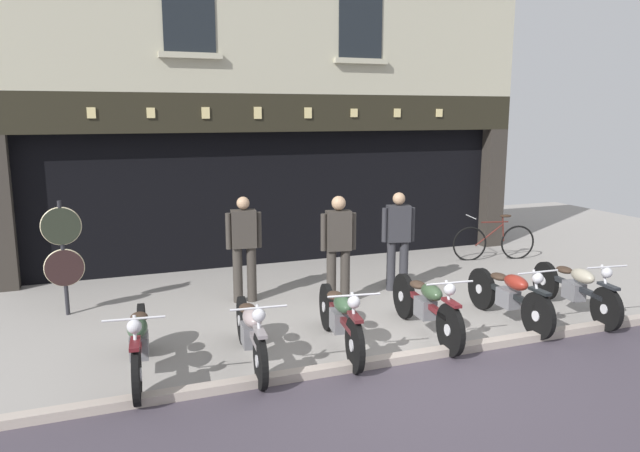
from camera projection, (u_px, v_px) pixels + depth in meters
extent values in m
cube|color=gray|center=(285.00, 268.00, 11.79)|extent=(22.26, 10.00, 0.08)
cube|color=#AD9F94|center=(408.00, 360.00, 7.27)|extent=(22.26, 0.16, 0.18)
cube|color=black|center=(254.00, 187.00, 13.66)|extent=(9.44, 4.00, 2.60)
cube|color=#332D28|center=(492.00, 188.00, 13.43)|extent=(0.44, 0.36, 2.60)
cube|color=black|center=(276.00, 190.00, 12.03)|extent=(9.03, 0.03, 2.18)
cube|color=black|center=(281.00, 113.00, 11.35)|extent=(10.26, 0.24, 0.70)
cube|color=#DBC684|center=(91.00, 113.00, 10.05)|extent=(0.14, 0.03, 0.18)
cube|color=#DBC684|center=(151.00, 113.00, 10.39)|extent=(0.14, 0.03, 0.18)
cube|color=#DBC684|center=(206.00, 113.00, 10.72)|extent=(0.14, 0.03, 0.20)
cube|color=#DBC684|center=(258.00, 113.00, 11.05)|extent=(0.14, 0.03, 0.22)
cube|color=#DBC684|center=(308.00, 113.00, 11.40)|extent=(0.14, 0.03, 0.20)
cube|color=#DBC684|center=(354.00, 113.00, 11.73)|extent=(0.14, 0.03, 0.16)
cube|color=#DBC684|center=(397.00, 113.00, 12.07)|extent=(0.14, 0.03, 0.17)
cube|color=#DBC684|center=(439.00, 113.00, 12.41)|extent=(0.14, 0.03, 0.16)
cube|color=#B1AC94|center=(279.00, 20.00, 11.11)|extent=(10.26, 0.40, 2.66)
cube|color=black|center=(189.00, 13.00, 10.33)|extent=(0.90, 0.02, 1.30)
cube|color=#B1AC94|center=(191.00, 55.00, 10.42)|extent=(1.10, 0.12, 0.10)
cube|color=black|center=(361.00, 23.00, 11.47)|extent=(0.90, 0.02, 1.30)
cube|color=#B1AC94|center=(361.00, 61.00, 11.56)|extent=(1.10, 0.12, 0.10)
cylinder|color=black|center=(137.00, 375.00, 6.14)|extent=(0.14, 0.64, 0.63)
cylinder|color=silver|center=(137.00, 375.00, 6.14)|extent=(0.12, 0.15, 0.14)
cylinder|color=black|center=(142.00, 329.00, 7.45)|extent=(0.15, 0.64, 0.63)
cylinder|color=silver|center=(142.00, 329.00, 7.45)|extent=(0.13, 0.15, 0.14)
cube|color=#56161B|center=(139.00, 340.00, 6.77)|extent=(0.22, 1.26, 0.07)
cube|color=slate|center=(139.00, 345.00, 6.78)|extent=(0.24, 0.34, 0.26)
ellipsoid|color=#324932|center=(137.00, 328.00, 6.58)|extent=(0.27, 0.48, 0.20)
ellipsoid|color=#38281E|center=(139.00, 317.00, 6.97)|extent=(0.23, 0.32, 0.10)
cube|color=#56161B|center=(135.00, 344.00, 6.08)|extent=(0.14, 0.37, 0.04)
sphere|color=silver|center=(134.00, 326.00, 6.10)|extent=(0.15, 0.15, 0.15)
cylinder|color=silver|center=(134.00, 319.00, 6.09)|extent=(0.62, 0.10, 0.02)
cylinder|color=silver|center=(135.00, 347.00, 6.12)|extent=(0.07, 0.27, 0.61)
cylinder|color=black|center=(261.00, 361.00, 6.50)|extent=(0.13, 0.62, 0.62)
cylinder|color=silver|center=(261.00, 361.00, 6.50)|extent=(0.11, 0.15, 0.14)
cylinder|color=black|center=(243.00, 320.00, 7.78)|extent=(0.14, 0.63, 0.62)
cylinder|color=silver|center=(243.00, 320.00, 7.78)|extent=(0.12, 0.15, 0.14)
cube|color=gray|center=(251.00, 329.00, 7.12)|extent=(0.19, 1.24, 0.07)
cube|color=slate|center=(251.00, 335.00, 7.13)|extent=(0.23, 0.34, 0.26)
ellipsoid|color=gray|center=(252.00, 317.00, 6.93)|extent=(0.26, 0.48, 0.20)
ellipsoid|color=#38281E|center=(247.00, 308.00, 7.31)|extent=(0.23, 0.32, 0.10)
cube|color=gray|center=(260.00, 332.00, 6.44)|extent=(0.13, 0.37, 0.04)
sphere|color=silver|center=(259.00, 315.00, 6.46)|extent=(0.15, 0.15, 0.15)
cylinder|color=silver|center=(259.00, 308.00, 6.45)|extent=(0.62, 0.08, 0.02)
cylinder|color=silver|center=(259.00, 334.00, 6.48)|extent=(0.06, 0.27, 0.61)
cylinder|color=black|center=(355.00, 345.00, 6.91)|extent=(0.17, 0.65, 0.64)
cylinder|color=silver|center=(355.00, 345.00, 6.91)|extent=(0.12, 0.15, 0.14)
cylinder|color=black|center=(327.00, 307.00, 8.28)|extent=(0.18, 0.65, 0.64)
cylinder|color=silver|center=(327.00, 307.00, 8.28)|extent=(0.13, 0.16, 0.14)
cube|color=#551B1F|center=(340.00, 315.00, 7.57)|extent=(0.27, 1.31, 0.07)
cube|color=slate|center=(340.00, 321.00, 7.58)|extent=(0.25, 0.35, 0.26)
ellipsoid|color=#314C32|center=(343.00, 304.00, 7.37)|extent=(0.29, 0.49, 0.20)
ellipsoid|color=#38281E|center=(335.00, 296.00, 7.79)|extent=(0.24, 0.33, 0.10)
cube|color=#551B1F|center=(355.00, 317.00, 6.84)|extent=(0.15, 0.37, 0.04)
sphere|color=silver|center=(354.00, 302.00, 6.87)|extent=(0.15, 0.15, 0.15)
cylinder|color=silver|center=(354.00, 295.00, 6.86)|extent=(0.62, 0.12, 0.02)
cylinder|color=silver|center=(354.00, 320.00, 6.89)|extent=(0.07, 0.24, 0.62)
cylinder|color=black|center=(450.00, 330.00, 7.39)|extent=(0.13, 0.66, 0.66)
cylinder|color=silver|center=(450.00, 330.00, 7.39)|extent=(0.11, 0.15, 0.14)
cylinder|color=black|center=(404.00, 296.00, 8.75)|extent=(0.14, 0.66, 0.66)
cylinder|color=silver|center=(404.00, 296.00, 8.75)|extent=(0.12, 0.15, 0.14)
cube|color=maroon|center=(425.00, 303.00, 8.04)|extent=(0.20, 1.32, 0.07)
cube|color=slate|center=(425.00, 308.00, 8.06)|extent=(0.23, 0.34, 0.26)
ellipsoid|color=#32472E|center=(432.00, 292.00, 7.84)|extent=(0.26, 0.48, 0.20)
ellipsoid|color=#38281E|center=(418.00, 285.00, 8.26)|extent=(0.23, 0.32, 0.10)
cube|color=maroon|center=(451.00, 303.00, 7.32)|extent=(0.13, 0.37, 0.04)
sphere|color=silver|center=(450.00, 289.00, 7.35)|extent=(0.15, 0.15, 0.15)
cylinder|color=silver|center=(450.00, 283.00, 7.34)|extent=(0.62, 0.08, 0.02)
cylinder|color=silver|center=(450.00, 306.00, 7.37)|extent=(0.06, 0.27, 0.61)
cylinder|color=black|center=(538.00, 316.00, 7.93)|extent=(0.09, 0.63, 0.63)
cylinder|color=silver|center=(538.00, 316.00, 7.93)|extent=(0.11, 0.14, 0.14)
cylinder|color=black|center=(481.00, 289.00, 9.15)|extent=(0.10, 0.63, 0.63)
cylinder|color=silver|center=(481.00, 289.00, 9.15)|extent=(0.12, 0.14, 0.14)
cube|color=black|center=(508.00, 293.00, 8.52)|extent=(0.12, 1.21, 0.07)
cube|color=slate|center=(508.00, 298.00, 8.53)|extent=(0.21, 0.33, 0.26)
ellipsoid|color=maroon|center=(516.00, 282.00, 8.34)|extent=(0.24, 0.47, 0.20)
ellipsoid|color=#38281E|center=(499.00, 277.00, 8.71)|extent=(0.21, 0.31, 0.10)
cube|color=black|center=(540.00, 291.00, 7.87)|extent=(0.11, 0.36, 0.04)
sphere|color=silver|center=(538.00, 278.00, 7.90)|extent=(0.15, 0.15, 0.15)
cylinder|color=silver|center=(538.00, 272.00, 7.88)|extent=(0.62, 0.05, 0.02)
cylinder|color=silver|center=(538.00, 294.00, 7.92)|extent=(0.05, 0.26, 0.61)
cylinder|color=black|center=(606.00, 309.00, 8.24)|extent=(0.16, 0.62, 0.61)
cylinder|color=silver|center=(606.00, 309.00, 8.24)|extent=(0.12, 0.15, 0.13)
cylinder|color=black|center=(545.00, 281.00, 9.62)|extent=(0.17, 0.62, 0.61)
cylinder|color=silver|center=(545.00, 281.00, 9.62)|extent=(0.13, 0.15, 0.13)
cube|color=black|center=(574.00, 286.00, 8.91)|extent=(0.26, 1.32, 0.07)
cube|color=slate|center=(574.00, 291.00, 8.92)|extent=(0.24, 0.35, 0.26)
ellipsoid|color=#A9A18B|center=(583.00, 276.00, 8.70)|extent=(0.28, 0.49, 0.20)
ellipsoid|color=#38281E|center=(564.00, 270.00, 9.12)|extent=(0.24, 0.33, 0.10)
cube|color=black|center=(609.00, 286.00, 8.18)|extent=(0.15, 0.37, 0.04)
sphere|color=silver|center=(607.00, 273.00, 8.20)|extent=(0.15, 0.15, 0.15)
cylinder|color=silver|center=(607.00, 267.00, 8.19)|extent=(0.62, 0.11, 0.02)
cylinder|color=silver|center=(606.00, 288.00, 8.22)|extent=(0.08, 0.29, 0.60)
cylinder|color=#38332D|center=(252.00, 274.00, 9.51)|extent=(0.15, 0.15, 0.90)
cylinder|color=#38332D|center=(238.00, 274.00, 9.45)|extent=(0.15, 0.15, 0.90)
cube|color=#38332D|center=(244.00, 229.00, 9.35)|extent=(0.40, 0.26, 0.59)
cube|color=white|center=(243.00, 223.00, 9.44)|extent=(0.14, 0.04, 0.33)
cube|color=navy|center=(243.00, 224.00, 9.46)|extent=(0.05, 0.02, 0.31)
cylinder|color=#38332D|center=(259.00, 230.00, 9.41)|extent=(0.09, 0.09, 0.56)
cylinder|color=#38332D|center=(229.00, 231.00, 9.30)|extent=(0.09, 0.09, 0.56)
sphere|color=tan|center=(243.00, 203.00, 9.27)|extent=(0.20, 0.20, 0.20)
cylinder|color=#38332D|center=(345.00, 276.00, 9.41)|extent=(0.15, 0.15, 0.88)
cylinder|color=#38332D|center=(331.00, 277.00, 9.36)|extent=(0.15, 0.15, 0.88)
cube|color=#38332D|center=(338.00, 230.00, 9.25)|extent=(0.41, 0.28, 0.61)
cube|color=silver|center=(337.00, 224.00, 9.35)|extent=(0.14, 0.04, 0.34)
cube|color=#47234C|center=(337.00, 225.00, 9.36)|extent=(0.05, 0.02, 0.32)
cylinder|color=#38332D|center=(353.00, 231.00, 9.30)|extent=(0.09, 0.09, 0.58)
cylinder|color=#38332D|center=(324.00, 232.00, 9.21)|extent=(0.09, 0.09, 0.58)
sphere|color=tan|center=(339.00, 203.00, 9.17)|extent=(0.22, 0.22, 0.22)
cylinder|color=#2D2D33|center=(404.00, 265.00, 10.14)|extent=(0.15, 0.15, 0.86)
cylinder|color=#2D2D33|center=(391.00, 265.00, 10.11)|extent=(0.15, 0.15, 0.86)
cube|color=#2D2D33|center=(398.00, 223.00, 9.99)|extent=(0.42, 0.30, 0.61)
cube|color=silver|center=(397.00, 218.00, 10.09)|extent=(0.14, 0.05, 0.34)
cube|color=navy|center=(396.00, 219.00, 10.11)|extent=(0.05, 0.02, 0.32)
cylinder|color=#2D2D33|center=(412.00, 224.00, 10.03)|extent=(0.09, 0.09, 0.57)
cylinder|color=#2D2D33|center=(385.00, 225.00, 9.97)|extent=(0.09, 0.09, 0.57)
sphere|color=tan|center=(399.00, 199.00, 9.92)|extent=(0.21, 0.21, 0.21)
cylinder|color=#232328|center=(64.00, 259.00, 8.78)|extent=(0.06, 0.06, 1.71)
cylinder|color=#23281E|center=(61.00, 226.00, 8.68)|extent=(0.54, 0.03, 0.54)
torus|color=beige|center=(61.00, 226.00, 8.69)|extent=(0.56, 0.04, 0.56)
cylinder|color=black|center=(64.00, 268.00, 8.79)|extent=(0.54, 0.03, 0.54)
torus|color=beige|center=(64.00, 268.00, 8.80)|extent=(0.56, 0.04, 0.56)
cube|color=beige|center=(392.00, 177.00, 12.74)|extent=(0.72, 0.02, 1.11)
cube|color=#511E19|center=(393.00, 156.00, 12.64)|extent=(0.72, 0.01, 0.20)
torus|color=black|center=(470.00, 244.00, 12.18)|extent=(0.70, 0.20, 0.71)
torus|color=black|center=(518.00, 243.00, 12.32)|extent=(0.70, 0.20, 0.71)
cylinder|color=#4C1E19|center=(489.00, 235.00, 12.20)|extent=(0.58, 0.17, 0.46)
cylinder|color=#4C1E19|center=(495.00, 222.00, 12.17)|extent=(0.56, 0.16, 0.03)
cylinder|color=#4C1E19|center=(503.00, 229.00, 12.22)|extent=(0.08, 0.05, 0.52)
ellipsoid|color=#332319|center=(506.00, 216.00, 12.17)|extent=(0.26, 0.17, 0.06)
cylinder|color=silver|center=(471.00, 217.00, 12.08)|extent=(0.13, 0.49, 0.02)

